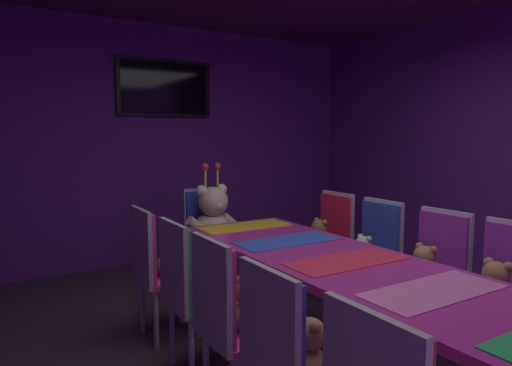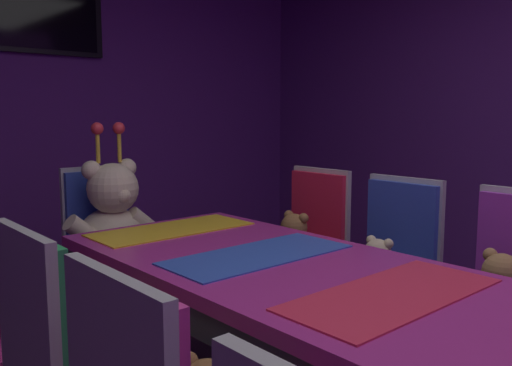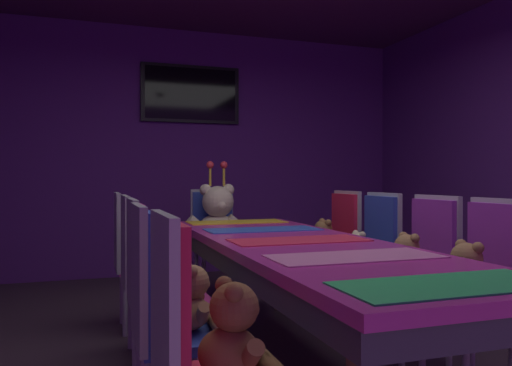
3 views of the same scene
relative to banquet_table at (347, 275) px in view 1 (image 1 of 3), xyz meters
name	(u,v)px [view 1 (image 1 of 3)]	position (x,y,z in m)	size (l,w,h in m)	color
wall_back	(163,144)	(0.00, 3.20, 0.74)	(5.20, 0.12, 2.80)	#59267F
banquet_table	(347,275)	(0.00, 0.00, 0.00)	(0.90, 2.92, 0.75)	#B22D8C
chair_left_1	(283,357)	(-0.85, -0.55, -0.06)	(0.42, 0.41, 0.98)	#2D47B2
teddy_left_1	(311,352)	(-0.71, -0.55, -0.08)	(0.23, 0.30, 0.28)	#9E7247
chair_left_2	(225,310)	(-0.83, 0.02, -0.06)	(0.42, 0.41, 0.98)	#CC338C
teddy_left_2	(248,308)	(-0.68, 0.02, -0.08)	(0.24, 0.30, 0.29)	brown
chair_left_3	(186,282)	(-0.83, 0.55, -0.06)	(0.42, 0.41, 0.98)	#268C4C
teddy_left_3	(207,278)	(-0.68, 0.55, -0.06)	(0.27, 0.35, 0.33)	#9E7247
chair_left_4	(152,260)	(-0.84, 1.14, -0.06)	(0.42, 0.41, 0.98)	#CC338C
teddy_left_4	(171,258)	(-0.70, 1.14, -0.07)	(0.25, 0.33, 0.31)	olive
chair_right_1	(509,286)	(0.82, -0.53, -0.06)	(0.42, 0.41, 0.98)	purple
teddy_right_1	(495,290)	(0.68, -0.53, -0.06)	(0.26, 0.33, 0.32)	#9E7247
chair_right_2	(437,265)	(0.83, -0.03, -0.06)	(0.42, 0.41, 0.98)	purple
teddy_right_2	(423,270)	(0.68, -0.03, -0.07)	(0.25, 0.32, 0.30)	#9E7247
chair_right_3	(375,248)	(0.82, 0.55, -0.06)	(0.42, 0.41, 0.98)	#2D47B2
teddy_right_3	(363,254)	(0.68, 0.55, -0.09)	(0.21, 0.27, 0.26)	beige
chair_right_4	(331,235)	(0.83, 1.11, -0.06)	(0.42, 0.41, 0.98)	red
teddy_right_4	(319,238)	(0.69, 1.11, -0.07)	(0.25, 0.32, 0.30)	olive
throne_chair	(207,228)	(0.00, 2.01, -0.06)	(0.41, 0.42, 0.98)	#2D47B2
king_teddy_bear	(214,219)	(0.00, 1.84, 0.05)	(0.61, 0.47, 0.79)	beige
wall_tv	(165,88)	(0.00, 3.11, 1.39)	(1.12, 0.06, 0.65)	black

